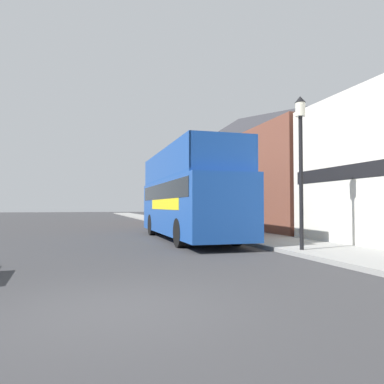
# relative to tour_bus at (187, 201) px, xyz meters

# --- Properties ---
(ground_plane) EXTENTS (144.00, 144.00, 0.00)m
(ground_plane) POSITION_rel_tour_bus_xyz_m (-4.22, 9.96, -1.79)
(ground_plane) COLOR #333335
(sidewalk) EXTENTS (3.06, 108.00, 0.14)m
(sidewalk) POSITION_rel_tour_bus_xyz_m (3.15, 6.96, -1.72)
(sidewalk) COLOR gray
(sidewalk) RESTS_ON ground_plane
(brick_terrace_rear) EXTENTS (6.00, 25.55, 8.76)m
(brick_terrace_rear) POSITION_rel_tour_bus_xyz_m (7.68, 11.57, 2.59)
(brick_terrace_rear) COLOR brown
(brick_terrace_rear) RESTS_ON ground_plane
(tour_bus) EXTENTS (2.64, 10.32, 4.08)m
(tour_bus) POSITION_rel_tour_bus_xyz_m (0.00, 0.00, 0.00)
(tour_bus) COLOR #19479E
(tour_bus) RESTS_ON ground_plane
(parked_car_ahead_of_bus) EXTENTS (1.88, 4.09, 1.46)m
(parked_car_ahead_of_bus) POSITION_rel_tour_bus_xyz_m (0.53, 7.86, -1.11)
(parked_car_ahead_of_bus) COLOR navy
(parked_car_ahead_of_bus) RESTS_ON ground_plane
(lamp_post_nearest) EXTENTS (0.35, 0.35, 5.02)m
(lamp_post_nearest) POSITION_rel_tour_bus_xyz_m (2.15, -6.07, 1.79)
(lamp_post_nearest) COLOR black
(lamp_post_nearest) RESTS_ON sidewalk
(lamp_post_second) EXTENTS (0.35, 0.35, 5.13)m
(lamp_post_second) POSITION_rel_tour_bus_xyz_m (2.20, 1.96, 1.85)
(lamp_post_second) COLOR black
(lamp_post_second) RESTS_ON sidewalk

